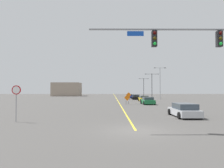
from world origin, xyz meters
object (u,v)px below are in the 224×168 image
Objects in this scene: traffic_signal_assembly at (219,49)px; street_lamp_far_left at (144,85)px; construction_sign_right_lane at (127,98)px; car_black_far at (136,97)px; street_lamp_near_right at (152,83)px; car_yellow_approaching at (144,98)px; car_blue_passing at (129,96)px; street_lamp_mid_right at (160,81)px; car_green_mid at (148,101)px; construction_sign_left_shoulder at (129,95)px; stop_sign at (16,96)px; car_silver_distant at (184,110)px.

street_lamp_far_left is at bearing 84.89° from traffic_signal_assembly.
construction_sign_right_lane is 17.38m from car_black_far.
street_lamp_near_right is 4.31× the size of construction_sign_right_lane.
car_yellow_approaching is 0.85× the size of car_black_far.
traffic_signal_assembly is 48.49m from car_blue_passing.
street_lamp_mid_right is 2.13× the size of car_green_mid.
construction_sign_left_shoulder is at bearing 98.26° from car_green_mid.
street_lamp_far_left is at bearing 89.38° from street_lamp_near_right.
traffic_signal_assembly is at bearing -89.29° from car_black_far.
street_lamp_mid_right reaches higher than car_blue_passing.
street_lamp_mid_right is 4.77× the size of construction_sign_right_lane.
street_lamp_far_left is at bearing 80.46° from car_yellow_approaching.
car_blue_passing is 0.92× the size of car_black_far.
car_green_mid is (-0.55, 22.51, -4.80)m from traffic_signal_assembly.
traffic_signal_assembly is at bearing -88.61° from car_green_mid.
car_blue_passing is (13.59, 44.79, -1.56)m from stop_sign.
street_lamp_near_right is at bearing -0.21° from car_blue_passing.
traffic_signal_assembly is at bearing -12.83° from stop_sign.
construction_sign_left_shoulder is at bearing 94.97° from car_silver_distant.
car_silver_distant is 25.07m from car_yellow_approaching.
construction_sign_right_lane is at bearing -111.31° from street_lamp_near_right.
car_silver_distant reaches higher than car_green_mid.
street_lamp_far_left is 1.78× the size of car_green_mid.
construction_sign_right_lane is at bearing 171.58° from car_green_mid.
construction_sign_right_lane is (-9.99, -41.55, -3.18)m from street_lamp_far_left.
traffic_signal_assembly is at bearing -90.39° from car_yellow_approaching.
construction_sign_right_lane is 14.17m from construction_sign_left_shoulder.
car_green_mid is at bearing -94.83° from car_yellow_approaching.
construction_sign_right_lane is 0.38× the size of car_black_far.
street_lamp_mid_right is 2.16× the size of car_yellow_approaching.
car_black_far is (2.17, 2.89, -0.60)m from construction_sign_left_shoulder.
traffic_signal_assembly is 3.30× the size of car_green_mid.
construction_sign_right_lane is at bearing 100.36° from traffic_signal_assembly.
car_silver_distant is at bearing -88.04° from car_green_mid.
street_lamp_far_left is 33.78m from car_yellow_approaching.
street_lamp_mid_right is 32.52m from car_silver_distant.
construction_sign_right_lane is at bearing -117.67° from car_yellow_approaching.
construction_sign_left_shoulder is 0.50× the size of car_yellow_approaching.
car_yellow_approaching is (-5.56, -33.12, -3.65)m from street_lamp_far_left.
stop_sign is 15.42m from car_silver_distant.
car_blue_passing is at bearing 179.79° from street_lamp_near_right.
car_silver_distant is (2.67, -30.72, -0.57)m from construction_sign_left_shoulder.
car_yellow_approaching is (0.76, 8.98, 0.01)m from car_green_mid.
traffic_signal_assembly reaches higher than construction_sign_right_lane.
stop_sign is 0.71× the size of car_silver_distant.
car_green_mid is (-6.14, -25.69, -4.00)m from street_lamp_near_right.
stop_sign is 35.92m from construction_sign_left_shoulder.
construction_sign_right_lane is (10.84, 19.62, -1.03)m from stop_sign.
street_lamp_far_left is (0.18, 16.41, -0.33)m from street_lamp_near_right.
street_lamp_far_left reaches higher than car_black_far.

